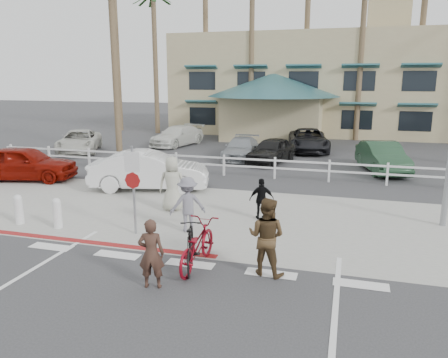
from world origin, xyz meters
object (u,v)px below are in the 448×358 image
(car_red_compact, at_px, (24,163))
(bike_black, at_px, (190,246))
(bike_red, at_px, (197,245))
(car_white_sedan, at_px, (149,171))
(sign_post, at_px, (134,186))

(car_red_compact, bearing_deg, bike_black, -135.56)
(bike_red, relative_size, car_white_sedan, 0.44)
(bike_red, bearing_deg, bike_black, 38.62)
(sign_post, relative_size, bike_red, 1.37)
(bike_black, height_order, car_red_compact, car_red_compact)
(sign_post, relative_size, car_red_compact, 0.64)
(sign_post, height_order, bike_black, sign_post)
(car_white_sedan, distance_m, car_red_compact, 6.12)
(bike_red, distance_m, car_red_compact, 12.45)
(car_white_sedan, relative_size, car_red_compact, 1.05)
(sign_post, distance_m, bike_red, 3.13)
(bike_red, xyz_separation_m, car_white_sedan, (-4.41, 6.64, 0.23))
(car_white_sedan, height_order, car_red_compact, car_white_sedan)
(bike_red, bearing_deg, car_white_sedan, -55.08)
(car_red_compact, bearing_deg, car_white_sedan, -102.67)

